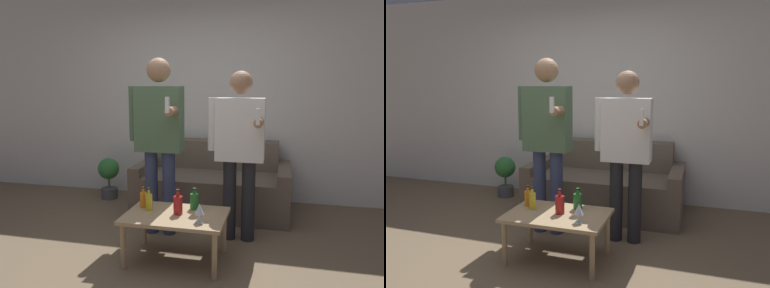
% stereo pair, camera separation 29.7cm
% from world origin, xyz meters
% --- Properties ---
extents(ground_plane, '(16.00, 16.00, 0.00)m').
position_xyz_m(ground_plane, '(0.00, 0.00, 0.00)').
color(ground_plane, '#756047').
extents(wall_back, '(8.00, 0.06, 2.70)m').
position_xyz_m(wall_back, '(0.00, 2.12, 1.35)').
color(wall_back, silver).
rests_on(wall_back, ground_plane).
extents(couch, '(1.78, 0.94, 0.81)m').
position_xyz_m(couch, '(0.29, 1.60, 0.30)').
color(couch, '#6B5B4C').
rests_on(couch, ground_plane).
extents(coffee_table, '(0.86, 0.59, 0.41)m').
position_xyz_m(coffee_table, '(0.22, 0.21, 0.36)').
color(coffee_table, tan).
rests_on(coffee_table, ground_plane).
extents(bottle_orange, '(0.06, 0.06, 0.19)m').
position_xyz_m(bottle_orange, '(-0.11, 0.32, 0.49)').
color(bottle_orange, orange).
rests_on(bottle_orange, coffee_table).
extents(bottle_green, '(0.08, 0.08, 0.22)m').
position_xyz_m(bottle_green, '(0.24, 0.21, 0.50)').
color(bottle_green, '#B21E1E').
rests_on(bottle_green, coffee_table).
extents(bottle_dark, '(0.08, 0.08, 0.19)m').
position_xyz_m(bottle_dark, '(0.34, 0.38, 0.49)').
color(bottle_dark, '#23752D').
rests_on(bottle_dark, coffee_table).
extents(bottle_yellow, '(0.06, 0.06, 0.20)m').
position_xyz_m(bottle_yellow, '(-0.03, 0.25, 0.49)').
color(bottle_yellow, yellow).
rests_on(bottle_yellow, coffee_table).
extents(wine_glass_near, '(0.08, 0.08, 0.16)m').
position_xyz_m(wine_glass_near, '(0.46, 0.06, 0.52)').
color(wine_glass_near, silver).
rests_on(wine_glass_near, coffee_table).
extents(person_standing_left, '(0.54, 0.45, 1.75)m').
position_xyz_m(person_standing_left, '(-0.11, 0.75, 1.03)').
color(person_standing_left, navy).
rests_on(person_standing_left, ground_plane).
extents(person_standing_right, '(0.53, 0.43, 1.63)m').
position_xyz_m(person_standing_right, '(0.68, 0.78, 0.95)').
color(person_standing_right, '#232328').
rests_on(person_standing_right, ground_plane).
extents(potted_plant, '(0.28, 0.28, 0.54)m').
position_xyz_m(potted_plant, '(-1.14, 1.72, 0.32)').
color(potted_plant, '#4C4C51').
rests_on(potted_plant, ground_plane).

